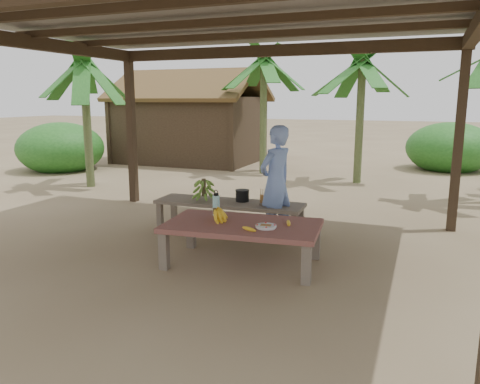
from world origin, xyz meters
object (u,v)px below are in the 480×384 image
at_px(plate, 266,226).
at_px(water_flask, 216,205).
at_px(work_table, 242,229).
at_px(cooking_pot, 242,196).
at_px(bench, 229,205).
at_px(ripe_banana_bunch, 214,214).
at_px(woman, 276,182).

relative_size(plate, water_flask, 0.74).
relative_size(work_table, water_flask, 5.79).
bearing_deg(cooking_pot, plate, -59.41).
bearing_deg(bench, ripe_banana_bunch, -77.18).
xyz_separation_m(ripe_banana_bunch, plate, (0.67, -0.06, -0.07)).
distance_m(bench, water_flask, 1.06).
distance_m(bench, cooking_pot, 0.24).
relative_size(bench, woman, 1.40).
height_order(work_table, water_flask, water_flask).
bearing_deg(woman, work_table, 23.97).
relative_size(work_table, ripe_banana_bunch, 6.49).
height_order(bench, water_flask, water_flask).
bearing_deg(water_flask, cooking_pot, 93.87).
relative_size(work_table, plate, 7.82).
height_order(plate, woman, woman).
height_order(bench, plate, plate).
bearing_deg(plate, bench, 127.31).
xyz_separation_m(bench, woman, (0.71, 0.01, 0.40)).
distance_m(cooking_pot, woman, 0.60).
xyz_separation_m(work_table, ripe_banana_bunch, (-0.35, -0.03, 0.15)).
height_order(cooking_pot, woman, woman).
bearing_deg(bench, work_table, -63.22).
height_order(bench, cooking_pot, cooking_pot).
height_order(work_table, plate, plate).
relative_size(bench, ripe_banana_bunch, 7.64).
bearing_deg(woman, ripe_banana_bunch, 8.90).
bearing_deg(water_flask, woman, 65.16).
height_order(bench, woman, woman).
bearing_deg(work_table, bench, 113.56).
bearing_deg(plate, ripe_banana_bunch, 174.77).
height_order(work_table, ripe_banana_bunch, ripe_banana_bunch).
distance_m(ripe_banana_bunch, cooking_pot, 1.38).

